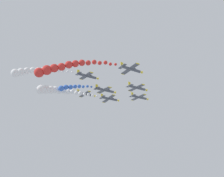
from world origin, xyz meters
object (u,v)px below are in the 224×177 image
at_px(airplane_left_inner, 109,99).
at_px(airplane_trailing, 131,69).
at_px(airplane_high_slot, 87,76).
at_px(airplane_right_outer, 86,94).
at_px(airplane_right_inner, 137,88).
at_px(airplane_left_outer, 105,90).
at_px(airplane_lead, 139,97).

xyz_separation_m(airplane_left_inner, airplane_trailing, (29.04, -9.81, 2.69)).
distance_m(airplane_left_inner, airplane_high_slot, 20.87).
bearing_deg(airplane_right_outer, airplane_high_slot, -27.43).
bearing_deg(airplane_right_inner, airplane_trailing, -49.05).
bearing_deg(airplane_right_inner, airplane_left_outer, -128.91).
relative_size(airplane_left_inner, airplane_trailing, 1.00).
bearing_deg(airplane_lead, airplane_left_inner, -132.75).
relative_size(airplane_trailing, airplane_high_slot, 1.00).
distance_m(airplane_left_inner, airplane_left_outer, 14.31).
bearing_deg(airplane_left_inner, airplane_left_outer, -41.89).
bearing_deg(airplane_lead, airplane_right_inner, -44.47).
height_order(airplane_right_inner, airplane_trailing, airplane_trailing).
relative_size(airplane_left_inner, airplane_left_outer, 1.00).
distance_m(airplane_lead, airplane_trailing, 28.17).
xyz_separation_m(airplane_right_inner, airplane_left_outer, (-8.76, -10.85, -0.74)).
bearing_deg(airplane_left_inner, airplane_right_inner, 3.83).
height_order(airplane_left_inner, airplane_high_slot, airplane_high_slot).
relative_size(airplane_lead, airplane_trailing, 1.00).
bearing_deg(airplane_lead, airplane_high_slot, -90.71).
bearing_deg(airplane_left_outer, airplane_high_slot, -97.69).
bearing_deg(airplane_high_slot, airplane_right_inner, 62.85).
relative_size(airplane_left_inner, airplane_right_outer, 1.00).
relative_size(airplane_right_inner, airplane_right_outer, 1.00).
bearing_deg(airplane_trailing, airplane_right_inner, 130.95).
relative_size(airplane_left_inner, airplane_right_inner, 1.00).
bearing_deg(airplane_trailing, airplane_left_inner, 161.34).
relative_size(airplane_right_inner, airplane_trailing, 1.00).
distance_m(airplane_right_inner, airplane_high_slot, 22.13).
distance_m(airplane_lead, airplane_left_inner, 14.52).
bearing_deg(airplane_left_inner, airplane_lead, 47.25).
distance_m(airplane_right_inner, airplane_right_outer, 29.87).
xyz_separation_m(airplane_right_inner, airplane_right_outer, (-28.05, -9.88, 2.85)).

